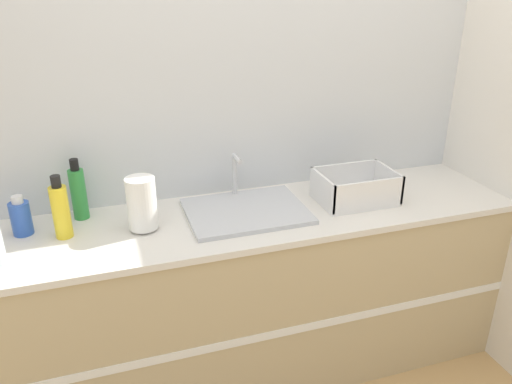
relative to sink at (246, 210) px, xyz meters
The scene contains 9 objects.
wall_back 0.49m from the sink, 79.65° to the left, with size 4.84×0.06×2.60m.
wall_right 1.36m from the sink, ahead, with size 0.06×2.58×2.60m.
counter_cabinet 0.46m from the sink, 23.32° to the right, with size 2.46×0.61×0.89m.
sink is the anchor object (origin of this frame).
paper_towel_roll 0.48m from the sink, behind, with size 0.12×0.12×0.24m.
dish_rack 0.54m from the sink, ahead, with size 0.36×0.26×0.15m.
bottle_yellow 0.79m from the sink, behind, with size 0.07×0.07×0.27m.
bottle_blue 0.96m from the sink, behind, with size 0.08×0.08×0.17m.
bottle_green 0.75m from the sink, 166.03° to the left, with size 0.07×0.07×0.28m.
Camera 1 is at (-0.65, -1.67, 1.90)m, focal length 35.00 mm.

